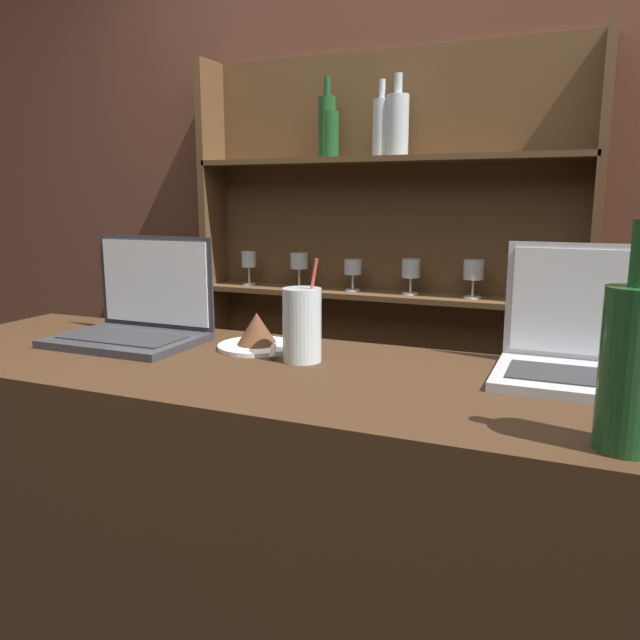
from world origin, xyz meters
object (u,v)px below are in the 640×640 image
laptop_near (137,318)px  cake_plate (257,335)px  water_glass (302,325)px  wine_bottle_green (631,365)px  laptop_far (592,351)px

laptop_near → cake_plate: (0.31, 0.04, -0.02)m
cake_plate → water_glass: (0.14, -0.06, 0.05)m
cake_plate → wine_bottle_green: size_ratio=0.58×
wine_bottle_green → cake_plate: bearing=156.6°
laptop_near → laptop_far: size_ratio=0.98×
wine_bottle_green → laptop_near: bearing=164.9°
water_glass → laptop_far: bearing=9.3°
laptop_far → laptop_near: bearing=-176.1°
laptop_near → laptop_far: laptop_far is taller
laptop_near → laptop_far: 1.02m
laptop_far → cake_plate: laptop_far is taller
wine_bottle_green → laptop_far: bearing=96.7°
laptop_near → cake_plate: size_ratio=1.84×
laptop_near → cake_plate: 0.31m
water_glass → wine_bottle_green: size_ratio=0.70×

